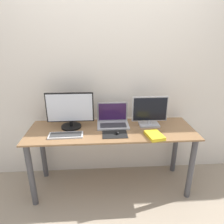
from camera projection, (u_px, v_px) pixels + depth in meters
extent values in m
plane|color=gray|center=(113.00, 204.00, 2.16)|extent=(12.00, 12.00, 0.00)
cube|color=silver|center=(110.00, 77.00, 2.33)|extent=(7.00, 0.05, 2.50)
cube|color=olive|center=(112.00, 130.00, 2.17)|extent=(1.80, 0.59, 0.02)
cylinder|color=#47474C|center=(31.00, 176.00, 2.03)|extent=(0.06, 0.06, 0.73)
cylinder|color=#47474C|center=(191.00, 169.00, 2.13)|extent=(0.06, 0.06, 0.73)
cylinder|color=#47474C|center=(43.00, 151.00, 2.47)|extent=(0.06, 0.06, 0.73)
cylinder|color=#47474C|center=(175.00, 147.00, 2.57)|extent=(0.06, 0.06, 0.73)
cylinder|color=black|center=(71.00, 126.00, 2.21)|extent=(0.22, 0.22, 0.02)
cylinder|color=black|center=(71.00, 123.00, 2.20)|extent=(0.04, 0.04, 0.06)
cube|color=black|center=(70.00, 107.00, 2.14)|extent=(0.51, 0.02, 0.32)
cube|color=silver|center=(70.00, 108.00, 2.13)|extent=(0.48, 0.01, 0.30)
cube|color=#B2B2B7|center=(149.00, 124.00, 2.27)|extent=(0.22, 0.16, 0.02)
cylinder|color=#B2B2B7|center=(149.00, 122.00, 2.26)|extent=(0.04, 0.04, 0.05)
cube|color=#B2B2B7|center=(150.00, 109.00, 2.21)|extent=(0.39, 0.02, 0.28)
cube|color=black|center=(150.00, 109.00, 2.19)|extent=(0.37, 0.01, 0.26)
cube|color=#ADADB2|center=(113.00, 125.00, 2.24)|extent=(0.35, 0.23, 0.02)
cube|color=#2D2D33|center=(113.00, 125.00, 2.22)|extent=(0.29, 0.13, 0.00)
cube|color=#ADADB2|center=(112.00, 111.00, 2.31)|extent=(0.35, 0.01, 0.23)
cube|color=#331947|center=(112.00, 112.00, 2.30)|extent=(0.32, 0.01, 0.20)
cube|color=silver|center=(66.00, 135.00, 2.02)|extent=(0.35, 0.15, 0.02)
cube|color=#383838|center=(66.00, 134.00, 2.02)|extent=(0.32, 0.12, 0.00)
cube|color=black|center=(115.00, 134.00, 2.05)|extent=(0.26, 0.19, 0.00)
ellipsoid|color=black|center=(117.00, 132.00, 2.05)|extent=(0.04, 0.06, 0.03)
cube|color=yellow|center=(154.00, 135.00, 2.00)|extent=(0.18, 0.23, 0.03)
cube|color=white|center=(154.00, 135.00, 2.00)|extent=(0.18, 0.22, 0.03)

